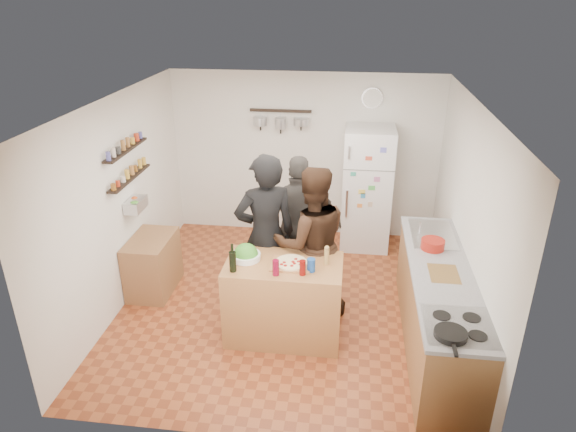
# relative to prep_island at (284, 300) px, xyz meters

# --- Properties ---
(room_shell) EXTENTS (4.20, 4.20, 4.20)m
(room_shell) POSITION_rel_prep_island_xyz_m (-0.04, 0.99, 0.79)
(room_shell) COLOR brown
(room_shell) RESTS_ON ground
(prep_island) EXTENTS (1.25, 0.72, 0.91)m
(prep_island) POSITION_rel_prep_island_xyz_m (0.00, 0.00, 0.00)
(prep_island) COLOR #A46B3C
(prep_island) RESTS_ON floor
(pizza_board) EXTENTS (0.42, 0.34, 0.02)m
(pizza_board) POSITION_rel_prep_island_xyz_m (0.08, -0.02, 0.47)
(pizza_board) COLOR #976237
(pizza_board) RESTS_ON prep_island
(pizza) EXTENTS (0.34, 0.34, 0.02)m
(pizza) POSITION_rel_prep_island_xyz_m (0.08, -0.02, 0.48)
(pizza) COLOR beige
(pizza) RESTS_ON pizza_board
(salad_bowl) EXTENTS (0.32, 0.32, 0.06)m
(salad_bowl) POSITION_rel_prep_island_xyz_m (-0.42, 0.05, 0.49)
(salad_bowl) COLOR silver
(salad_bowl) RESTS_ON prep_island
(wine_bottle) EXTENTS (0.07, 0.07, 0.22)m
(wine_bottle) POSITION_rel_prep_island_xyz_m (-0.50, -0.22, 0.57)
(wine_bottle) COLOR black
(wine_bottle) RESTS_ON prep_island
(wine_glass_near) EXTENTS (0.07, 0.07, 0.17)m
(wine_glass_near) POSITION_rel_prep_island_xyz_m (-0.05, -0.24, 0.54)
(wine_glass_near) COLOR #60081E
(wine_glass_near) RESTS_ON prep_island
(wine_glass_far) EXTENTS (0.07, 0.07, 0.16)m
(wine_glass_far) POSITION_rel_prep_island_xyz_m (0.22, -0.20, 0.54)
(wine_glass_far) COLOR #5B0907
(wine_glass_far) RESTS_ON prep_island
(pepper_mill) EXTENTS (0.05, 0.05, 0.17)m
(pepper_mill) POSITION_rel_prep_island_xyz_m (0.45, 0.05, 0.54)
(pepper_mill) COLOR #A17C43
(pepper_mill) RESTS_ON prep_island
(salt_canister) EXTENTS (0.09, 0.09, 0.14)m
(salt_canister) POSITION_rel_prep_island_xyz_m (0.30, -0.12, 0.53)
(salt_canister) COLOR navy
(salt_canister) RESTS_ON prep_island
(person_left) EXTENTS (0.84, 0.71, 1.96)m
(person_left) POSITION_rel_prep_island_xyz_m (-0.28, 0.49, 0.53)
(person_left) COLOR black
(person_left) RESTS_ON floor
(person_center) EXTENTS (1.05, 0.92, 1.84)m
(person_center) POSITION_rel_prep_island_xyz_m (0.25, 0.50, 0.46)
(person_center) COLOR black
(person_center) RESTS_ON floor
(person_back) EXTENTS (1.09, 0.58, 1.78)m
(person_back) POSITION_rel_prep_island_xyz_m (0.06, 1.03, 0.43)
(person_back) COLOR #33302D
(person_back) RESTS_ON floor
(counter_run) EXTENTS (0.63, 2.63, 0.90)m
(counter_run) POSITION_rel_prep_island_xyz_m (1.66, 0.05, -0.01)
(counter_run) COLOR #9E7042
(counter_run) RESTS_ON floor
(stove_top) EXTENTS (0.60, 0.62, 0.02)m
(stove_top) POSITION_rel_prep_island_xyz_m (1.66, -0.90, 0.46)
(stove_top) COLOR white
(stove_top) RESTS_ON counter_run
(skillet) EXTENTS (0.28, 0.28, 0.05)m
(skillet) POSITION_rel_prep_island_xyz_m (1.56, -1.07, 0.49)
(skillet) COLOR black
(skillet) RESTS_ON stove_top
(sink) EXTENTS (0.50, 0.80, 0.03)m
(sink) POSITION_rel_prep_island_xyz_m (1.66, 0.90, 0.46)
(sink) COLOR silver
(sink) RESTS_ON counter_run
(cutting_board) EXTENTS (0.30, 0.40, 0.02)m
(cutting_board) POSITION_rel_prep_island_xyz_m (1.66, -0.01, 0.46)
(cutting_board) COLOR olive
(cutting_board) RESTS_ON counter_run
(red_bowl) EXTENTS (0.26, 0.26, 0.11)m
(red_bowl) POSITION_rel_prep_island_xyz_m (1.61, 0.52, 0.52)
(red_bowl) COLOR #9D1C12
(red_bowl) RESTS_ON counter_run
(fridge) EXTENTS (0.70, 0.68, 1.80)m
(fridge) POSITION_rel_prep_island_xyz_m (0.91, 2.35, 0.45)
(fridge) COLOR white
(fridge) RESTS_ON floor
(wall_clock) EXTENTS (0.30, 0.03, 0.30)m
(wall_clock) POSITION_rel_prep_island_xyz_m (0.91, 2.68, 1.69)
(wall_clock) COLOR silver
(wall_clock) RESTS_ON back_wall
(spice_shelf_lower) EXTENTS (0.12, 1.00, 0.02)m
(spice_shelf_lower) POSITION_rel_prep_island_xyz_m (-1.97, 0.80, 1.04)
(spice_shelf_lower) COLOR black
(spice_shelf_lower) RESTS_ON left_wall
(spice_shelf_upper) EXTENTS (0.12, 1.00, 0.02)m
(spice_shelf_upper) POSITION_rel_prep_island_xyz_m (-1.97, 0.80, 1.40)
(spice_shelf_upper) COLOR black
(spice_shelf_upper) RESTS_ON left_wall
(produce_basket) EXTENTS (0.18, 0.35, 0.14)m
(produce_basket) POSITION_rel_prep_island_xyz_m (-1.94, 0.80, 0.69)
(produce_basket) COLOR silver
(produce_basket) RESTS_ON left_wall
(side_table) EXTENTS (0.50, 0.80, 0.73)m
(side_table) POSITION_rel_prep_island_xyz_m (-1.78, 0.72, -0.09)
(side_table) COLOR #8E5C3B
(side_table) RESTS_ON floor
(pot_rack) EXTENTS (0.90, 0.04, 0.04)m
(pot_rack) POSITION_rel_prep_island_xyz_m (-0.39, 2.60, 1.49)
(pot_rack) COLOR black
(pot_rack) RESTS_ON back_wall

